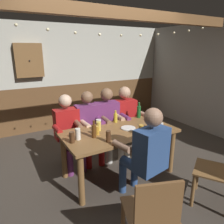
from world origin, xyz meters
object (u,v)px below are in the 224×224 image
object	(u,v)px
person_0	(69,128)
plate_0	(128,128)
chair_empty_near_right	(222,170)
wall_dart_cabinet	(29,60)
person_2	(108,119)
person_3	(126,116)
dining_table	(119,137)
pint_glass_4	(141,130)
person_1	(89,124)
pint_glass_3	(108,137)
plate_1	(157,123)
pint_glass_5	(72,137)
person_4	(147,151)
bottle_0	(116,118)
pint_glass_1	(99,126)
chair_empty_near_left	(152,215)
bottle_3	(155,122)
pint_glass_2	(78,134)
bottle_1	(139,111)
pint_glass_0	(97,130)
pint_glass_6	(98,123)

from	to	relation	value
person_0	plate_0	world-z (taller)	person_0
chair_empty_near_right	wall_dart_cabinet	distance (m)	4.02
person_2	person_3	size ratio (longest dim) A/B	1.00
dining_table	pint_glass_4	world-z (taller)	pint_glass_4
person_1	pint_glass_3	xyz separation A→B (m)	(-0.14, -0.92, 0.14)
pint_glass_4	plate_1	bearing A→B (deg)	25.41
pint_glass_5	wall_dart_cabinet	world-z (taller)	wall_dart_cabinet
person_4	pint_glass_4	bearing A→B (deg)	52.66
bottle_0	pint_glass_1	world-z (taller)	bottle_0
chair_empty_near_left	pint_glass_3	bearing A→B (deg)	102.06
bottle_3	pint_glass_1	size ratio (longest dim) A/B	1.97
pint_glass_3	person_1	bearing A→B (deg)	81.60
person_0	bottle_0	world-z (taller)	person_0
bottle_3	pint_glass_3	size ratio (longest dim) A/B	1.71
person_0	bottle_3	distance (m)	1.36
person_4	bottle_3	bearing A→B (deg)	31.04
bottle_3	pint_glass_3	distance (m)	0.82
person_0	person_1	world-z (taller)	person_1
chair_empty_near_right	pint_glass_2	xyz separation A→B (m)	(-1.35, 1.17, 0.32)
person_0	wall_dart_cabinet	world-z (taller)	wall_dart_cabinet
person_1	person_2	bearing A→B (deg)	-174.58
wall_dart_cabinet	person_4	bearing A→B (deg)	-76.02
person_3	person_4	world-z (taller)	person_4
bottle_0	wall_dart_cabinet	world-z (taller)	wall_dart_cabinet
dining_table	person_4	size ratio (longest dim) A/B	1.33
pint_glass_4	bottle_1	bearing A→B (deg)	55.57
chair_empty_near_right	wall_dart_cabinet	size ratio (longest dim) A/B	1.26
person_2	pint_glass_5	world-z (taller)	person_2
plate_1	pint_glass_4	size ratio (longest dim) A/B	1.46
dining_table	bottle_1	xyz separation A→B (m)	(0.61, 0.35, 0.22)
person_4	bottle_0	xyz separation A→B (m)	(0.15, 0.99, 0.12)
person_0	chair_empty_near_left	size ratio (longest dim) A/B	1.35
chair_empty_near_right	plate_0	bearing A→B (deg)	84.11
pint_glass_4	person_2	bearing A→B (deg)	89.79
person_2	chair_empty_near_right	world-z (taller)	person_2
dining_table	chair_empty_near_left	bearing A→B (deg)	-109.64
plate_0	pint_glass_2	size ratio (longest dim) A/B	1.45
plate_0	bottle_3	distance (m)	0.41
person_1	bottle_3	bearing A→B (deg)	133.79
person_3	person_4	size ratio (longest dim) A/B	0.98
bottle_3	pint_glass_0	size ratio (longest dim) A/B	2.06
chair_empty_near_left	pint_glass_1	world-z (taller)	chair_empty_near_left
plate_0	pint_glass_0	xyz separation A→B (m)	(-0.50, 0.02, 0.05)
person_0	pint_glass_5	distance (m)	0.73
chair_empty_near_right	pint_glass_6	distance (m)	1.75
plate_1	bottle_0	size ratio (longest dim) A/B	1.07
chair_empty_near_left	bottle_1	world-z (taller)	bottle_1
bottle_1	person_4	bearing A→B (deg)	-121.95
person_0	person_1	size ratio (longest dim) A/B	0.99
plate_0	person_3	bearing A→B (deg)	58.99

